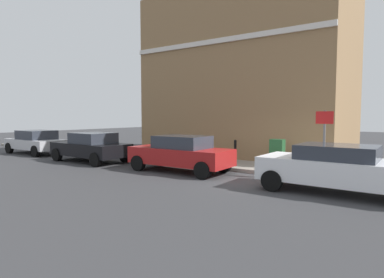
% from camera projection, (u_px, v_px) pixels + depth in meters
% --- Properties ---
extents(ground, '(80.00, 80.00, 0.00)m').
position_uv_depth(ground, '(254.00, 179.00, 11.68)').
color(ground, '#38383A').
extents(sidewalk, '(2.32, 30.00, 0.15)m').
position_uv_depth(sidewalk, '(163.00, 158.00, 16.79)').
color(sidewalk, gray).
rests_on(sidewalk, ground).
extents(corner_building, '(6.74, 10.64, 8.84)m').
position_uv_depth(corner_building, '(249.00, 78.00, 18.57)').
color(corner_building, olive).
rests_on(corner_building, ground).
extents(car_white, '(2.00, 4.46, 1.42)m').
position_uv_depth(car_white, '(338.00, 168.00, 9.47)').
color(car_white, silver).
rests_on(car_white, ground).
extents(car_red, '(1.85, 4.27, 1.46)m').
position_uv_depth(car_red, '(181.00, 153.00, 13.08)').
color(car_red, maroon).
rests_on(car_red, ground).
extents(car_black, '(2.02, 4.21, 1.44)m').
position_uv_depth(car_black, '(91.00, 147.00, 15.91)').
color(car_black, black).
rests_on(car_black, ground).
extents(car_silver, '(1.97, 4.11, 1.40)m').
position_uv_depth(car_silver, '(36.00, 142.00, 19.23)').
color(car_silver, '#B7B7BC').
rests_on(car_silver, ground).
extents(utility_cabinet, '(0.46, 0.61, 1.15)m').
position_uv_depth(utility_cabinet, '(277.00, 154.00, 13.37)').
color(utility_cabinet, '#1E4C28').
rests_on(utility_cabinet, sidewalk).
extents(bollard_near_cabinet, '(0.14, 0.14, 1.04)m').
position_uv_depth(bollard_near_cabinet, '(235.00, 150.00, 14.59)').
color(bollard_near_cabinet, black).
rests_on(bollard_near_cabinet, sidewalk).
extents(bollard_far_kerb, '(0.14, 0.14, 1.04)m').
position_uv_depth(bollard_far_kerb, '(196.00, 151.00, 14.44)').
color(bollard_far_kerb, black).
rests_on(bollard_far_kerb, sidewalk).
extents(street_sign, '(0.08, 0.60, 2.30)m').
position_uv_depth(street_sign, '(324.00, 133.00, 11.45)').
color(street_sign, '#59595B').
rests_on(street_sign, sidewalk).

